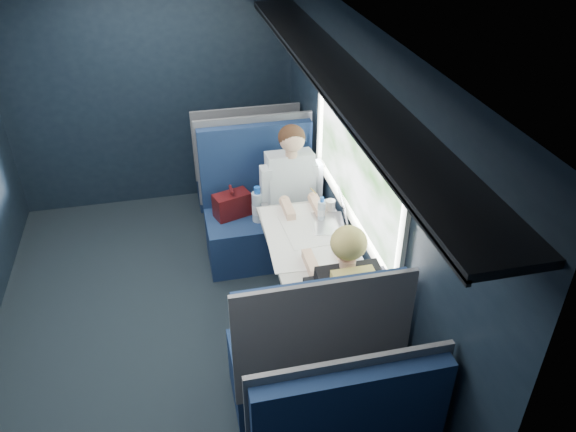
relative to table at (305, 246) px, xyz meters
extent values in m
cube|color=black|center=(-1.03, 0.00, -0.67)|extent=(2.80, 4.20, 0.01)
cube|color=black|center=(0.42, 0.00, 0.49)|extent=(0.10, 4.20, 2.30)
cube|color=black|center=(-1.03, 2.15, 0.49)|extent=(2.80, 0.10, 2.30)
cube|color=silver|center=(-1.03, 0.00, 1.69)|extent=(2.80, 4.20, 0.10)
cube|color=beige|center=(0.35, 0.00, 1.08)|extent=(0.03, 1.84, 0.07)
cube|color=beige|center=(0.35, 0.00, 0.23)|extent=(0.03, 1.84, 0.07)
cube|color=beige|center=(0.35, -0.89, 0.66)|extent=(0.03, 0.07, 0.78)
cube|color=beige|center=(0.35, 0.89, 0.66)|extent=(0.03, 0.07, 0.78)
cube|color=black|center=(0.19, 0.00, 1.32)|extent=(0.36, 4.10, 0.04)
cube|color=black|center=(0.02, 0.00, 1.30)|extent=(0.02, 4.10, 0.03)
cube|color=red|center=(0.35, 0.00, 1.23)|extent=(0.01, 0.10, 0.12)
cylinder|color=#54565E|center=(-0.15, 0.00, -0.31)|extent=(0.08, 0.08, 0.70)
cube|color=silver|center=(0.03, 0.00, 0.06)|extent=(0.62, 1.00, 0.04)
cube|color=#0E1C3E|center=(-0.18, 0.78, -0.44)|extent=(1.00, 0.50, 0.45)
cube|color=#0E1C3E|center=(-0.18, 1.08, 0.16)|extent=(1.00, 0.10, 0.75)
cube|color=#54565E|center=(-0.18, 1.14, 0.19)|extent=(1.04, 0.03, 0.82)
cube|color=#54565E|center=(-0.18, 0.73, -0.11)|extent=(0.06, 0.40, 0.20)
cube|color=#490F11|center=(-0.44, 0.87, -0.10)|extent=(0.35, 0.25, 0.22)
cylinder|color=#490F11|center=(-0.44, 0.87, 0.05)|extent=(0.07, 0.13, 0.03)
cylinder|color=silver|center=(-0.23, 0.74, -0.08)|extent=(0.10, 0.10, 0.27)
cylinder|color=blue|center=(-0.23, 0.74, 0.09)|extent=(0.06, 0.06, 0.06)
cube|color=#0E1C3E|center=(-0.18, -0.78, -0.44)|extent=(1.00, 0.50, 0.45)
cube|color=#0E1C3E|center=(-0.18, -1.08, 0.16)|extent=(1.00, 0.10, 0.75)
cube|color=#54565E|center=(-0.18, -1.14, 0.19)|extent=(1.04, 0.03, 0.82)
cube|color=#54565E|center=(-0.18, -0.73, -0.11)|extent=(0.06, 0.40, 0.20)
cube|color=#0E1C3E|center=(-0.18, 1.88, -0.44)|extent=(1.00, 0.40, 0.45)
cube|color=#0E1C3E|center=(-0.18, 1.64, 0.12)|extent=(1.00, 0.10, 0.66)
cube|color=#54565E|center=(-0.18, 1.59, 0.14)|extent=(1.04, 0.03, 0.72)
cube|color=#0E1C3E|center=(-0.18, -1.64, 0.12)|extent=(1.00, 0.10, 0.66)
cube|color=#54565E|center=(-0.18, -1.59, 0.14)|extent=(1.04, 0.03, 0.72)
cube|color=black|center=(0.07, 0.64, -0.13)|extent=(0.36, 0.44, 0.16)
cube|color=black|center=(0.07, 0.44, -0.44)|extent=(0.32, 0.12, 0.45)
cube|color=silver|center=(0.07, 0.80, 0.12)|extent=(0.40, 0.29, 0.53)
cylinder|color=#D8A88C|center=(0.07, 0.76, 0.40)|extent=(0.10, 0.10, 0.06)
sphere|color=#D8A88C|center=(0.07, 0.74, 0.53)|extent=(0.21, 0.21, 0.21)
sphere|color=#382114|center=(0.07, 0.76, 0.55)|extent=(0.22, 0.22, 0.22)
cube|color=silver|center=(-0.15, 0.76, 0.12)|extent=(0.09, 0.12, 0.34)
cube|color=silver|center=(0.29, 0.76, 0.12)|extent=(0.09, 0.12, 0.34)
cube|color=black|center=(0.07, -0.64, -0.13)|extent=(0.36, 0.44, 0.16)
cube|color=black|center=(0.07, -0.44, -0.44)|extent=(0.32, 0.12, 0.45)
cube|color=black|center=(0.07, -0.80, 0.12)|extent=(0.40, 0.29, 0.53)
cylinder|color=#D8A88C|center=(0.07, -0.76, 0.40)|extent=(0.10, 0.10, 0.06)
sphere|color=#D8A88C|center=(0.07, -0.74, 0.53)|extent=(0.21, 0.21, 0.21)
sphere|color=tan|center=(0.07, -0.76, 0.55)|extent=(0.22, 0.22, 0.22)
cube|color=black|center=(-0.15, -0.76, 0.12)|extent=(0.09, 0.12, 0.34)
cube|color=black|center=(0.29, -0.76, 0.12)|extent=(0.09, 0.12, 0.34)
cube|color=tan|center=(0.07, -0.86, 0.24)|extent=(0.26, 0.07, 0.36)
cube|color=white|center=(0.01, 0.03, 0.08)|extent=(0.64, 0.89, 0.01)
cube|color=silver|center=(0.22, 0.13, 0.08)|extent=(0.29, 0.35, 0.02)
cube|color=silver|center=(0.33, 0.13, 0.21)|extent=(0.06, 0.32, 0.22)
cube|color=black|center=(0.32, 0.13, 0.21)|extent=(0.05, 0.28, 0.18)
cylinder|color=silver|center=(0.18, 0.21, 0.16)|extent=(0.06, 0.06, 0.17)
cylinder|color=blue|center=(0.18, 0.21, 0.26)|extent=(0.03, 0.03, 0.04)
cylinder|color=white|center=(0.29, 0.32, 0.12)|extent=(0.07, 0.07, 0.10)
camera|label=1|loc=(-0.88, -3.31, 2.49)|focal=35.00mm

